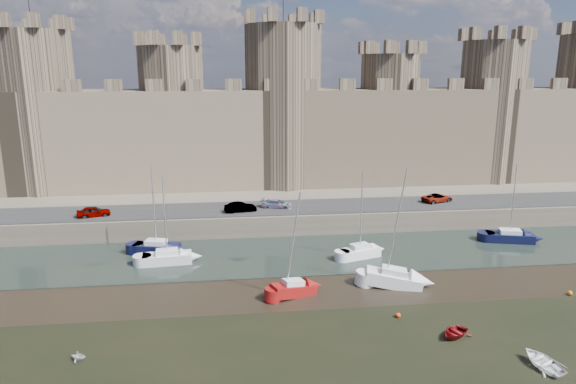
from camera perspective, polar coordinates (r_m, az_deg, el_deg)
name	(u,v)px	position (r m, az deg, el deg)	size (l,w,h in m)	color
water_channel	(289,255)	(55.45, 0.15, -6.99)	(160.00, 12.00, 0.08)	black
quay	(265,175)	(89.63, -2.60, 1.85)	(160.00, 60.00, 2.50)	#4C443A
road	(280,208)	(64.14, -0.92, -1.75)	(160.00, 7.00, 0.10)	black
castle	(266,123)	(76.13, -2.50, 7.68)	(108.50, 11.00, 29.00)	#42382B
car_0	(94,212)	(64.36, -20.78, -2.06)	(1.52, 3.77, 1.29)	gray
car_1	(240,207)	(62.36, -5.32, -1.70)	(1.33, 3.82, 1.26)	gray
car_2	(277,204)	(63.92, -1.26, -1.33)	(1.57, 3.87, 1.12)	gray
car_3	(437,198)	(69.51, 16.26, -0.64)	(1.92, 4.15, 1.15)	gray
sailboat_0	(167,257)	(54.30, -13.28, -7.04)	(5.07, 2.33, 9.21)	silver
sailboat_1	(156,247)	(57.20, -14.41, -5.99)	(5.20, 3.02, 9.80)	black
sailboat_2	(360,251)	(54.97, 8.00, -6.52)	(4.58, 2.89, 9.24)	white
sailboat_3	(510,236)	(64.49, 23.40, -4.51)	(5.54, 3.29, 9.10)	black
sailboat_4	(293,288)	(45.93, 0.59, -10.62)	(4.34, 2.96, 9.46)	maroon
sailboat_5	(394,278)	(48.74, 11.68, -9.35)	(5.44, 3.24, 11.00)	white
dinghy_2	(543,363)	(40.09, 26.51, -16.67)	(2.14, 0.62, 3.00)	white
dinghy_3	(78,356)	(39.67, -22.26, -16.55)	(1.01, 0.62, 1.17)	silver
dinghy_4	(455,333)	(41.65, 18.04, -14.69)	(1.96, 0.57, 2.75)	maroon
buoy_1	(398,315)	(43.37, 12.13, -13.24)	(0.39, 0.39, 0.39)	#F7340A
buoy_3	(570,293)	(52.51, 28.84, -9.80)	(0.41, 0.41, 0.41)	orange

